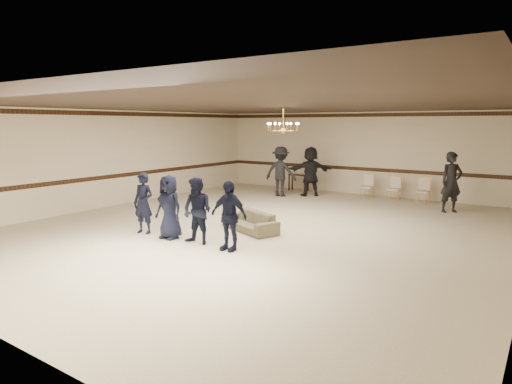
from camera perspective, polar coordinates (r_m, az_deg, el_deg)
room at (r=11.49m, az=0.93°, el=3.08°), size 12.01×14.01×3.21m
chair_rail at (r=17.79m, az=13.37°, el=2.93°), size 12.00×0.02×0.14m
crown_molding at (r=17.70m, az=13.61°, el=9.64°), size 12.00×0.02×0.14m
chandelier at (r=12.29m, az=3.54°, el=9.39°), size 0.94×0.94×0.89m
boy_a at (r=11.44m, az=-14.33°, el=-1.42°), size 0.61×0.45×1.54m
boy_b at (r=10.79m, az=-11.15°, el=-1.91°), size 0.75×0.49×1.54m
boy_c at (r=10.18m, az=-7.57°, el=-2.46°), size 0.77×0.61×1.54m
boy_d at (r=9.62m, az=-3.55°, el=-3.07°), size 0.92×0.41×1.54m
settee at (r=11.42m, az=-0.77°, el=-3.81°), size 1.85×1.27×0.50m
adult_left at (r=16.83m, az=3.22°, el=2.66°), size 1.31×0.86×1.90m
adult_mid at (r=17.01m, az=7.04°, el=2.67°), size 1.67×1.60×1.90m
adult_right at (r=15.00m, az=23.92°, el=1.16°), size 0.82×0.80×1.90m
banquet_chair_left at (r=16.89m, az=14.15°, el=0.67°), size 0.42×0.42×0.87m
banquet_chair_mid at (r=16.58m, az=17.39°, el=0.38°), size 0.44×0.44×0.87m
banquet_chair_right at (r=16.33m, az=20.75°, el=0.09°), size 0.42×0.42×0.87m
console_table at (r=18.30m, az=5.51°, el=1.22°), size 0.85×0.40×0.69m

